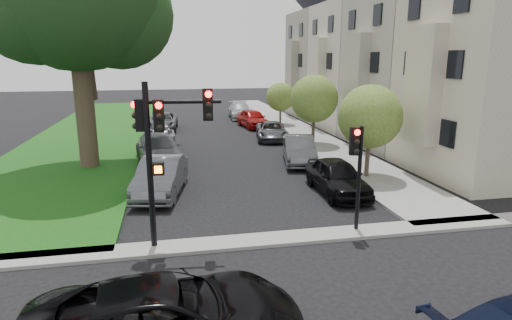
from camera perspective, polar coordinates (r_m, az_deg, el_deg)
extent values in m
plane|color=black|center=(12.42, 4.70, -14.45)|extent=(140.00, 140.00, 0.00)
cube|color=#154513|center=(35.48, -20.78, 3.37)|extent=(8.00, 44.00, 0.12)
cube|color=gray|center=(36.35, 4.55, 4.45)|extent=(3.50, 44.00, 0.12)
cube|color=gray|center=(14.13, 2.44, -10.52)|extent=(60.00, 1.00, 0.12)
cube|color=#9D978D|center=(24.23, 29.26, 9.95)|extent=(7.00, 7.40, 10.00)
cube|color=#9D978D|center=(21.97, 21.33, 9.23)|extent=(0.70, 2.20, 5.50)
cube|color=black|center=(22.10, 22.23, 11.78)|extent=(0.08, 3.60, 6.00)
cube|color=gray|center=(30.35, 20.01, 11.25)|extent=(7.00, 7.40, 10.00)
cube|color=gray|center=(28.58, 13.20, 10.60)|extent=(0.70, 2.20, 5.50)
cube|color=black|center=(28.67, 13.87, 12.58)|extent=(0.08, 3.60, 6.00)
cube|color=beige|center=(36.98, 13.93, 11.95)|extent=(7.00, 7.40, 10.00)
cube|color=beige|center=(35.54, 8.14, 11.34)|extent=(0.70, 2.20, 5.50)
cube|color=black|center=(35.62, 8.67, 12.94)|extent=(0.08, 3.60, 6.00)
cube|color=#9E9B91|center=(43.89, 9.71, 12.35)|extent=(7.00, 7.40, 10.00)
cube|color=#9E9B91|center=(42.69, 4.75, 11.79)|extent=(0.70, 2.20, 5.50)
cube|color=black|center=(42.75, 5.17, 13.13)|extent=(0.08, 3.60, 6.00)
cylinder|color=#3C2F24|center=(24.11, -21.92, 7.20)|extent=(0.97, 0.97, 7.09)
sphere|color=#233F22|center=(24.70, -17.83, 17.98)|extent=(5.67, 5.67, 5.67)
sphere|color=#233F22|center=(24.10, -27.55, 18.33)|extent=(6.03, 6.03, 6.03)
cylinder|color=#3C2F24|center=(21.50, 14.63, 0.43)|extent=(0.22, 0.22, 2.18)
sphere|color=#416324|center=(21.16, 14.95, 5.61)|extent=(3.05, 3.05, 3.05)
cylinder|color=#3C2F24|center=(28.89, 7.63, 4.12)|extent=(0.22, 0.22, 2.24)
sphere|color=#416324|center=(28.63, 7.76, 8.10)|extent=(3.14, 3.14, 3.14)
cylinder|color=#3C2F24|center=(37.23, 3.25, 5.97)|extent=(0.18, 0.18, 1.77)
sphere|color=#416324|center=(37.05, 3.29, 8.41)|extent=(2.48, 2.48, 2.48)
cylinder|color=black|center=(13.14, -13.98, -1.17)|extent=(0.19, 0.19, 5.14)
cylinder|color=black|center=(12.78, -9.58, 7.67)|extent=(2.18, 0.31, 0.12)
cube|color=black|center=(12.83, -12.84, 5.76)|extent=(0.32, 0.28, 0.94)
cube|color=black|center=(12.83, -6.44, 7.35)|extent=(0.32, 0.28, 0.94)
cube|color=black|center=(13.10, -15.20, 5.78)|extent=(0.28, 0.32, 0.94)
sphere|color=#FF0C05|center=(12.64, -12.92, 7.09)|extent=(0.20, 0.20, 0.20)
sphere|color=black|center=(12.72, -12.77, 4.26)|extent=(0.20, 0.20, 0.20)
cube|color=black|center=(13.13, -12.90, -1.12)|extent=(0.37, 0.28, 0.38)
cube|color=#FF5905|center=(13.00, -12.92, -1.27)|extent=(0.22, 0.03, 0.22)
cylinder|color=black|center=(14.64, 13.54, -2.67)|extent=(0.16, 0.16, 3.65)
cube|color=black|center=(14.23, 12.97, 2.47)|extent=(0.34, 0.31, 0.91)
sphere|color=#FF0C05|center=(14.04, 13.27, 3.58)|extent=(0.19, 0.19, 0.19)
imported|color=black|center=(9.23, -11.80, -19.99)|extent=(5.70, 2.89, 1.54)
imported|color=black|center=(18.87, 10.78, -2.22)|extent=(1.79, 4.46, 1.52)
imported|color=#3F4247|center=(24.03, 5.74, 1.36)|extent=(2.49, 4.83, 1.52)
imported|color=#3F4247|center=(30.79, 2.10, 3.90)|extent=(2.83, 4.86, 1.27)
imported|color=maroon|center=(36.10, -0.42, 5.55)|extent=(2.42, 4.69, 1.53)
imported|color=#999BA0|center=(41.56, -2.08, 6.59)|extent=(2.33, 5.25, 1.50)
imported|color=#3F4247|center=(18.90, -12.58, -2.17)|extent=(2.53, 5.05, 1.59)
imported|color=#3F4247|center=(24.56, -12.86, 1.44)|extent=(3.01, 5.74, 1.59)
imported|color=#999BA0|center=(28.64, -12.56, 2.88)|extent=(2.08, 4.02, 1.31)
imported|color=#3F4247|center=(35.73, -12.35, 5.04)|extent=(2.59, 5.11, 1.38)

